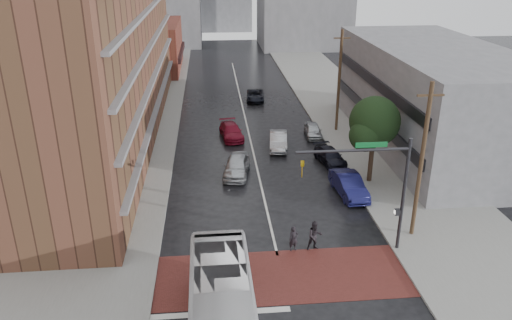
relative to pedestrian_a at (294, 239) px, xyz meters
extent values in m
plane|color=black|center=(-1.02, -3.00, -0.81)|extent=(160.00, 160.00, 0.00)
cube|color=maroon|center=(-1.02, -2.50, -0.80)|extent=(14.00, 5.00, 0.02)
cube|color=gray|center=(-12.52, 22.00, -0.73)|extent=(9.00, 90.00, 0.15)
cube|color=gray|center=(10.48, 22.00, -0.73)|extent=(9.00, 90.00, 0.15)
cube|color=brown|center=(-13.02, 51.00, 2.69)|extent=(8.00, 16.00, 7.00)
cube|color=gray|center=(15.48, 17.00, 3.69)|extent=(11.00, 26.00, 9.00)
cylinder|color=#332319|center=(7.48, 9.00, 1.19)|extent=(0.36, 0.36, 4.00)
sphere|color=black|center=(7.48, 9.00, 4.19)|extent=(3.80, 3.80, 3.80)
sphere|color=black|center=(6.58, 8.20, 3.39)|extent=(2.40, 2.40, 2.40)
sphere|color=black|center=(8.28, 9.80, 3.59)|extent=(2.60, 2.60, 2.60)
cylinder|color=#2D2D33|center=(6.28, -0.50, 2.79)|extent=(0.20, 0.20, 7.20)
cylinder|color=#2D2D33|center=(3.08, -0.50, 5.79)|extent=(6.40, 0.16, 0.16)
imported|color=gold|center=(0.28, -0.50, 4.79)|extent=(0.20, 0.16, 1.00)
cube|color=#0C5926|center=(4.08, -0.50, 6.09)|extent=(1.80, 0.05, 0.30)
cube|color=#2D2D33|center=(6.03, -0.50, 1.79)|extent=(0.30, 0.30, 0.35)
cylinder|color=#473321|center=(7.78, 1.00, 4.19)|extent=(0.26, 0.26, 10.00)
cube|color=#473321|center=(7.78, 1.00, 8.39)|extent=(1.60, 0.12, 0.12)
cylinder|color=#473321|center=(7.78, 21.00, 4.19)|extent=(0.26, 0.26, 10.00)
cube|color=#473321|center=(7.78, 21.00, 8.39)|extent=(1.60, 0.12, 0.12)
imported|color=black|center=(0.00, 0.00, 0.00)|extent=(0.66, 0.50, 1.62)
imported|color=black|center=(1.29, 0.00, 0.13)|extent=(1.00, 0.83, 1.88)
imported|color=#B9BCC1|center=(-2.77, 11.28, -0.01)|extent=(2.68, 4.96, 1.60)
imported|color=#A7A9AE|center=(1.35, 16.85, -0.07)|extent=(2.08, 4.62, 1.47)
imported|color=maroon|center=(-2.80, 19.94, -0.13)|extent=(2.49, 4.86, 1.35)
imported|color=black|center=(0.70, 32.73, -0.19)|extent=(2.41, 4.60, 1.24)
imported|color=#141549|center=(5.28, 7.00, -0.02)|extent=(2.08, 4.91, 1.58)
imported|color=black|center=(5.28, 13.00, -0.19)|extent=(2.48, 4.50, 1.23)
imported|color=#A9ADB1|center=(5.13, 19.61, -0.17)|extent=(1.73, 3.85, 1.28)
camera|label=1|loc=(-4.63, -25.39, 15.98)|focal=35.00mm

